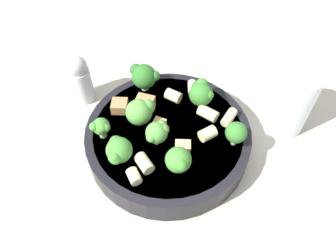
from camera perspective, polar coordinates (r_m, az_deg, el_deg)
The scene contains 23 objects.
ground_plane at distance 0.51m, azimuth -0.00°, elevation -3.54°, with size 2.00×2.00×0.00m, color #BCB29E.
pasta_bowl at distance 0.50m, azimuth -0.00°, elevation -1.97°, with size 0.25×0.25×0.04m.
broccoli_floret_0 at distance 0.47m, azimuth -4.79°, elevation 2.54°, with size 0.04×0.04×0.04m.
broccoli_floret_1 at distance 0.46m, azimuth 11.89°, elevation -1.05°, with size 0.03×0.03×0.04m.
broccoli_floret_2 at distance 0.47m, azimuth -11.60°, elevation -0.19°, with size 0.03×0.03×0.03m.
broccoli_floret_3 at distance 0.52m, azimuth -4.20°, elevation 8.67°, with size 0.04×0.05×0.05m.
broccoli_floret_4 at distance 0.44m, azimuth -8.66°, elevation -4.26°, with size 0.04×0.04×0.04m.
broccoli_floret_5 at distance 0.50m, azimuth 5.76°, elevation 5.79°, with size 0.04×0.04×0.04m.
broccoli_floret_6 at distance 0.43m, azimuth 1.90°, elevation -6.04°, with size 0.03×0.04×0.04m.
broccoli_floret_7 at distance 0.45m, azimuth -2.04°, elevation -1.05°, with size 0.04×0.03×0.04m.
rigatoni_0 at distance 0.44m, azimuth -4.15°, elevation -6.48°, with size 0.02×0.02×0.03m, color beige.
rigatoni_1 at distance 0.43m, azimuth -5.94°, elevation -8.71°, with size 0.02×0.02×0.02m, color beige.
rigatoni_2 at distance 0.49m, azimuth 6.95°, elevation 2.21°, with size 0.02×0.02×0.03m, color beige.
rigatoni_3 at distance 0.47m, azimuth 6.92°, elevation -1.35°, with size 0.02×0.02×0.02m, color beige.
rigatoni_4 at distance 0.53m, azimuth 4.26°, elevation 6.69°, with size 0.01×0.01×0.02m, color beige.
rigatoni_5 at distance 0.52m, azimuth 0.94°, elevation 5.29°, with size 0.02×0.02×0.02m, color beige.
rigatoni_6 at distance 0.50m, azimuth 10.59°, elevation 1.48°, with size 0.01×0.01×0.03m, color beige.
chicken_chunk_0 at distance 0.51m, azimuth -8.42°, elevation 3.46°, with size 0.02×0.02×0.02m, color #A87A4C.
chicken_chunk_1 at distance 0.48m, azimuth -1.43°, elevation 0.56°, with size 0.02×0.01×0.01m, color tan.
chicken_chunk_2 at distance 0.50m, azimuth -4.06°, elevation 3.76°, with size 0.03×0.02×0.02m, color #A87A4C.
chicken_chunk_3 at distance 0.46m, azimuth 2.60°, elevation -3.65°, with size 0.02×0.02×0.01m, color tan.
drinking_glass at distance 0.54m, azimuth 20.49°, elevation 3.54°, with size 0.06×0.06×0.11m.
pepper_shaker at distance 0.57m, azimuth -14.80°, elevation 8.11°, with size 0.04×0.04×0.09m.
Camera 1 is at (0.24, 0.17, 0.42)m, focal length 35.00 mm.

